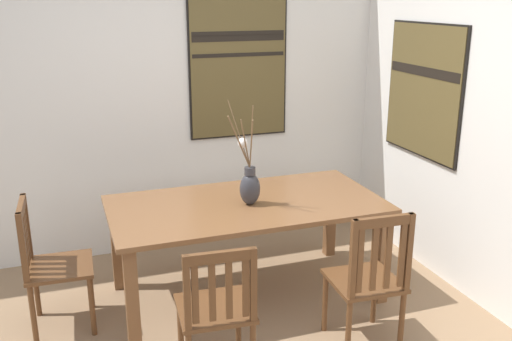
{
  "coord_description": "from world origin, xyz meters",
  "views": [
    {
      "loc": [
        -0.94,
        -2.89,
        2.16
      ],
      "look_at": [
        0.38,
        0.88,
        0.92
      ],
      "focal_mm": 40.01,
      "sensor_mm": 36.0,
      "label": 1
    }
  ],
  "objects_px": {
    "centerpiece_vase": "(249,184)",
    "painting_on_back_wall": "(238,67)",
    "dining_table": "(246,215)",
    "chair_2": "(369,278)",
    "painting_on_side_wall": "(424,91)",
    "chair_1": "(49,262)",
    "chair_0": "(216,309)"
  },
  "relations": [
    {
      "from": "chair_0",
      "to": "centerpiece_vase",
      "type": "bearing_deg",
      "value": 60.04
    },
    {
      "from": "centerpiece_vase",
      "to": "painting_on_back_wall",
      "type": "bearing_deg",
      "value": 75.9
    },
    {
      "from": "painting_on_back_wall",
      "to": "dining_table",
      "type": "bearing_deg",
      "value": -105.09
    },
    {
      "from": "painting_on_back_wall",
      "to": "chair_0",
      "type": "bearing_deg",
      "value": -111.4
    },
    {
      "from": "dining_table",
      "to": "chair_0",
      "type": "relative_size",
      "value": 2.21
    },
    {
      "from": "dining_table",
      "to": "painting_on_back_wall",
      "type": "relative_size",
      "value": 1.6
    },
    {
      "from": "centerpiece_vase",
      "to": "painting_on_back_wall",
      "type": "xyz_separation_m",
      "value": [
        0.28,
        1.1,
        0.68
      ]
    },
    {
      "from": "chair_2",
      "to": "painting_on_side_wall",
      "type": "height_order",
      "value": "painting_on_side_wall"
    },
    {
      "from": "chair_0",
      "to": "chair_2",
      "type": "height_order",
      "value": "chair_2"
    },
    {
      "from": "centerpiece_vase",
      "to": "chair_0",
      "type": "xyz_separation_m",
      "value": [
        -0.48,
        -0.84,
        -0.43
      ]
    },
    {
      "from": "dining_table",
      "to": "centerpiece_vase",
      "type": "bearing_deg",
      "value": -80.67
    },
    {
      "from": "chair_0",
      "to": "painting_on_side_wall",
      "type": "distance_m",
      "value": 2.45
    },
    {
      "from": "dining_table",
      "to": "chair_1",
      "type": "height_order",
      "value": "chair_1"
    },
    {
      "from": "painting_on_side_wall",
      "to": "chair_1",
      "type": "bearing_deg",
      "value": -177.45
    },
    {
      "from": "centerpiece_vase",
      "to": "chair_2",
      "type": "xyz_separation_m",
      "value": [
        0.49,
        -0.84,
        -0.41
      ]
    },
    {
      "from": "centerpiece_vase",
      "to": "chair_1",
      "type": "xyz_separation_m",
      "value": [
        -1.37,
        0.06,
        -0.41
      ]
    },
    {
      "from": "dining_table",
      "to": "painting_on_side_wall",
      "type": "distance_m",
      "value": 1.73
    },
    {
      "from": "painting_on_back_wall",
      "to": "painting_on_side_wall",
      "type": "relative_size",
      "value": 1.16
    },
    {
      "from": "dining_table",
      "to": "painting_on_side_wall",
      "type": "xyz_separation_m",
      "value": [
        1.53,
        0.15,
        0.79
      ]
    },
    {
      "from": "dining_table",
      "to": "chair_1",
      "type": "bearing_deg",
      "value": 179.25
    },
    {
      "from": "chair_0",
      "to": "chair_2",
      "type": "xyz_separation_m",
      "value": [
        0.98,
        0.0,
        0.02
      ]
    },
    {
      "from": "chair_2",
      "to": "centerpiece_vase",
      "type": "bearing_deg",
      "value": 120.52
    },
    {
      "from": "painting_on_back_wall",
      "to": "centerpiece_vase",
      "type": "bearing_deg",
      "value": -104.1
    },
    {
      "from": "chair_1",
      "to": "painting_on_side_wall",
      "type": "distance_m",
      "value": 3.05
    },
    {
      "from": "dining_table",
      "to": "painting_on_back_wall",
      "type": "bearing_deg",
      "value": 74.91
    },
    {
      "from": "painting_on_back_wall",
      "to": "painting_on_side_wall",
      "type": "height_order",
      "value": "painting_on_back_wall"
    },
    {
      "from": "chair_1",
      "to": "chair_2",
      "type": "bearing_deg",
      "value": -25.85
    },
    {
      "from": "chair_0",
      "to": "chair_1",
      "type": "height_order",
      "value": "chair_1"
    },
    {
      "from": "chair_2",
      "to": "painting_on_side_wall",
      "type": "relative_size",
      "value": 0.9
    },
    {
      "from": "chair_1",
      "to": "painting_on_back_wall",
      "type": "xyz_separation_m",
      "value": [
        1.64,
        1.03,
        1.09
      ]
    },
    {
      "from": "chair_2",
      "to": "painting_on_back_wall",
      "type": "bearing_deg",
      "value": 96.4
    },
    {
      "from": "chair_2",
      "to": "chair_0",
      "type": "bearing_deg",
      "value": -179.95
    }
  ]
}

